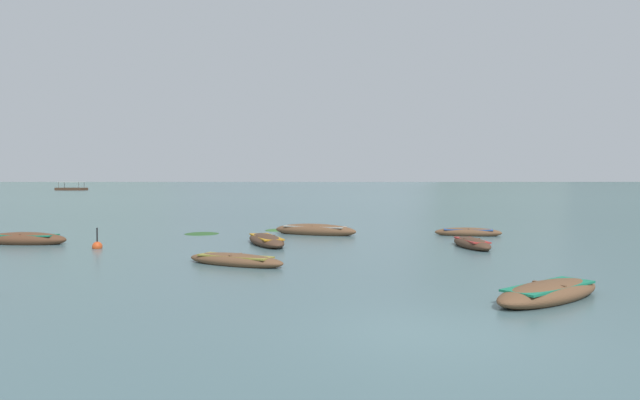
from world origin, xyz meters
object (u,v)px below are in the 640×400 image
object	(u,v)px
rowboat_3	(549,292)
rowboat_6	(266,240)
rowboat_7	(315,230)
rowboat_0	(235,260)
ferry_0	(71,189)
mooring_buoy	(97,246)
rowboat_4	(468,232)
rowboat_5	(26,239)
rowboat_2	(472,243)

from	to	relation	value
rowboat_3	rowboat_6	distance (m)	13.25
rowboat_7	rowboat_6	bearing A→B (deg)	-122.13
rowboat_0	ferry_0	distance (m)	149.04
ferry_0	rowboat_0	bearing A→B (deg)	-69.99
rowboat_3	mooring_buoy	size ratio (longest dim) A/B	3.95
rowboat_4	mooring_buoy	bearing A→B (deg)	-168.73
rowboat_4	mooring_buoy	distance (m)	17.09
rowboat_4	ferry_0	distance (m)	145.68
rowboat_5	mooring_buoy	world-z (taller)	mooring_buoy
rowboat_7	ferry_0	xyz separation A→B (m)	(-54.56, 130.44, 0.23)
rowboat_4	ferry_0	bearing A→B (deg)	115.21
rowboat_2	rowboat_5	bearing A→B (deg)	170.12
rowboat_2	mooring_buoy	xyz separation A→B (m)	(-15.11, 1.27, -0.06)
rowboat_2	rowboat_6	size ratio (longest dim) A/B	0.75
rowboat_4	rowboat_6	size ratio (longest dim) A/B	0.79
rowboat_0	rowboat_7	bearing A→B (deg)	69.63
rowboat_2	rowboat_7	world-z (taller)	rowboat_7
rowboat_5	rowboat_6	bearing A→B (deg)	-6.99
rowboat_0	rowboat_4	xyz separation A→B (m)	(11.05, 8.24, 0.01)
rowboat_5	ferry_0	size ratio (longest dim) A/B	0.44
rowboat_6	rowboat_0	bearing A→B (deg)	-100.67
rowboat_3	rowboat_2	bearing A→B (deg)	78.21
rowboat_0	rowboat_4	distance (m)	13.78
rowboat_3	ferry_0	xyz separation A→B (m)	(-58.39, 146.08, 0.28)
rowboat_3	rowboat_7	distance (m)	16.10
rowboat_6	mooring_buoy	distance (m)	6.80
rowboat_3	ferry_0	distance (m)	157.31
rowboat_2	ferry_0	size ratio (longest dim) A/B	0.37
rowboat_7	mooring_buoy	size ratio (longest dim) A/B	4.58
rowboat_6	rowboat_7	xyz separation A→B (m)	(2.51, 3.99, 0.04)
rowboat_3	rowboat_4	world-z (taller)	rowboat_3
rowboat_3	rowboat_4	xyz separation A→B (m)	(3.67, 14.27, -0.01)
rowboat_5	rowboat_7	distance (m)	13.10
rowboat_0	mooring_buoy	distance (m)	7.52
rowboat_2	rowboat_3	bearing A→B (deg)	-101.79
rowboat_4	rowboat_7	distance (m)	7.61
rowboat_3	ferry_0	world-z (taller)	ferry_0
rowboat_2	rowboat_3	size ratio (longest dim) A/B	0.84
rowboat_0	rowboat_6	distance (m)	5.71
rowboat_0	rowboat_4	world-z (taller)	rowboat_4
rowboat_6	ferry_0	size ratio (longest dim) A/B	0.49
rowboat_5	rowboat_2	bearing A→B (deg)	-9.88
rowboat_0	rowboat_2	xyz separation A→B (m)	(9.40, 3.62, 0.01)
rowboat_4	rowboat_2	bearing A→B (deg)	-109.68
rowboat_3	mooring_buoy	distance (m)	17.06
ferry_0	mooring_buoy	xyz separation A→B (m)	(45.29, -135.14, -0.35)
rowboat_2	rowboat_6	world-z (taller)	rowboat_6
rowboat_3	rowboat_4	bearing A→B (deg)	75.60
ferry_0	mooring_buoy	size ratio (longest dim) A/B	9.06
rowboat_0	ferry_0	world-z (taller)	ferry_0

